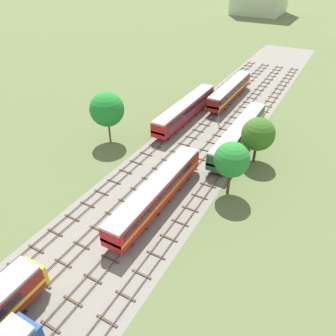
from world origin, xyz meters
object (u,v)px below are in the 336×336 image
passenger_coach_centre_midfar (239,133)px  diesel_railcar_left_farther (230,90)px  signal_post_nearest (219,109)px  passenger_coach_far_left_far (186,109)px  diesel_railcar_centre_left_mid (157,191)px

passenger_coach_centre_midfar → diesel_railcar_left_farther: same height
passenger_coach_centre_midfar → signal_post_nearest: size_ratio=4.51×
passenger_coach_far_left_far → signal_post_nearest: signal_post_nearest is taller
passenger_coach_centre_midfar → diesel_railcar_centre_left_mid: bearing=-101.5°
passenger_coach_far_left_far → signal_post_nearest: size_ratio=4.51×
passenger_coach_far_left_far → signal_post_nearest: (6.35, 1.97, 0.52)m
passenger_coach_centre_midfar → diesel_railcar_left_farther: bearing=114.3°
diesel_railcar_left_farther → passenger_coach_centre_midfar: bearing=-65.7°
diesel_railcar_left_farther → signal_post_nearest: signal_post_nearest is taller
passenger_coach_far_left_far → diesel_railcar_left_farther: (4.23, 13.96, -0.02)m
passenger_coach_far_left_far → diesel_railcar_left_farther: 14.59m
diesel_railcar_centre_left_mid → signal_post_nearest: bearing=94.4°
passenger_coach_centre_midfar → passenger_coach_far_left_far: (-12.69, 4.79, 0.00)m
diesel_railcar_centre_left_mid → passenger_coach_far_left_far: 26.95m
passenger_coach_centre_midfar → passenger_coach_far_left_far: 13.57m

